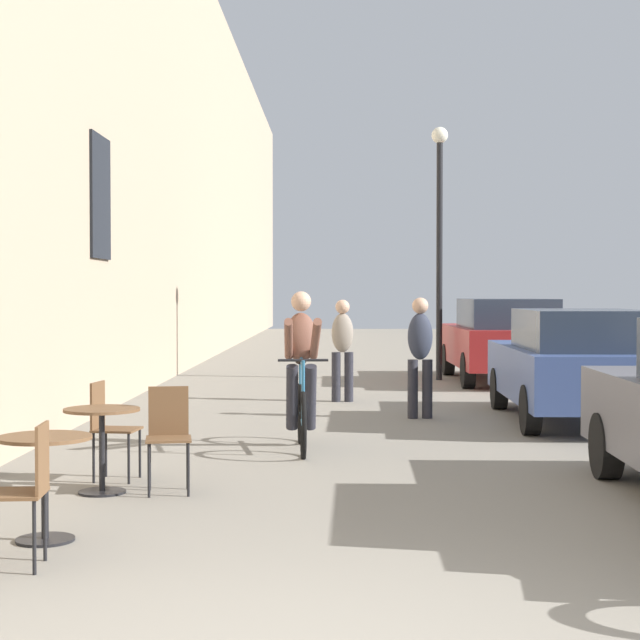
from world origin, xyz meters
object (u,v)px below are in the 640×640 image
Objects in this scene: parked_car_third at (502,339)px; parked_car_second at (575,364)px; street_lamp at (440,220)px; cafe_table_mid at (102,432)px; pedestrian_near at (420,350)px; cafe_chair_mid_toward_wall at (109,423)px; cafe_chair_near_toward_street at (25,484)px; cyclist_on_bicycle at (301,374)px; cafe_table_near at (45,465)px; pedestrian_mid at (342,344)px; cafe_chair_mid_toward_street at (169,431)px.

parked_car_second is at bearing -90.26° from parked_car_third.
street_lamp reaches higher than parked_car_third.
parked_car_second is (5.10, 4.87, 0.25)m from cafe_table_mid.
cafe_chair_mid_toward_wall is at bearing -124.39° from pedestrian_near.
cafe_chair_near_toward_street is 0.51× the size of cyclist_on_bicycle.
cafe_table_near is 13.93m from street_lamp.
cafe_chair_near_toward_street reaches higher than cafe_table_near.
pedestrian_mid is at bearing 74.33° from cafe_table_mid.
cafe_table_near is 0.81× the size of cafe_chair_mid_toward_wall.
cafe_chair_mid_toward_wall reaches higher than cafe_table_near.
cafe_table_near is 13.68m from parked_car_third.
cafe_chair_mid_toward_wall is 0.21× the size of parked_car_second.
cyclist_on_bicycle is at bearing -112.68° from parked_car_third.
cafe_table_near is 4.53m from cyclist_on_bicycle.
cafe_table_mid is 7.67m from pedestrian_mid.
cafe_chair_mid_toward_street is at bearing -112.96° from cyclist_on_bicycle.
cafe_table_mid is 3.02m from cyclist_on_bicycle.
cafe_table_mid is 12.36m from street_lamp.
parked_car_third reaches higher than cafe_chair_mid_toward_wall.
cafe_table_mid is at bearing -109.18° from street_lamp.
cyclist_on_bicycle reaches higher than cafe_chair_mid_toward_wall.
cyclist_on_bicycle is 0.42× the size of parked_car_second.
cafe_table_mid is 0.56m from cafe_chair_mid_toward_street.
street_lamp is (4.04, 10.81, 2.59)m from cafe_chair_mid_toward_wall.
parked_car_second is at bearing 52.10° from cafe_table_near.
cafe_chair_mid_toward_street is 7.47m from pedestrian_mid.
parked_car_third is at bearing 49.75° from pedestrian_mid.
cafe_chair_mid_toward_wall is at bearing 97.12° from cafe_table_mid.
cafe_chair_mid_toward_street is 2.70m from cyclist_on_bicycle.
cafe_chair_mid_toward_wall is 6.71m from parked_car_second.
pedestrian_mid is (-1.04, 2.12, -0.03)m from pedestrian_near.
cafe_chair_near_toward_street is 1.24× the size of cafe_table_mid.
pedestrian_near is 0.36× the size of parked_car_third.
cafe_chair_mid_toward_wall is at bearing -110.52° from street_lamp.
pedestrian_mid reaches higher than cafe_table_near.
parked_car_third is (0.03, 6.12, 0.05)m from parked_car_second.
cyclist_on_bicycle is 9.46m from street_lamp.
cafe_table_near is 7.61m from pedestrian_near.
pedestrian_near is (3.18, 4.65, 0.40)m from cafe_chair_mid_toward_wall.
street_lamp is at bearing 70.82° from cafe_table_mid.
cafe_table_near is 0.69m from cafe_chair_near_toward_street.
cafe_chair_near_toward_street is at bearing -87.18° from cafe_chair_mid_toward_wall.
parked_car_third reaches higher than cafe_table_mid.
pedestrian_near is at bearing 68.30° from cafe_chair_near_toward_street.
cafe_chair_near_toward_street is 2.98m from cafe_chair_mid_toward_wall.
pedestrian_near reaches higher than cafe_chair_mid_toward_street.
cafe_table_mid is at bearing -136.31° from parked_car_second.
parked_car_second reaches higher than cafe_table_mid.
parked_car_second is (3.50, 2.33, -0.04)m from cyclist_on_bicycle.
cafe_chair_mid_toward_wall is 0.18× the size of street_lamp.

